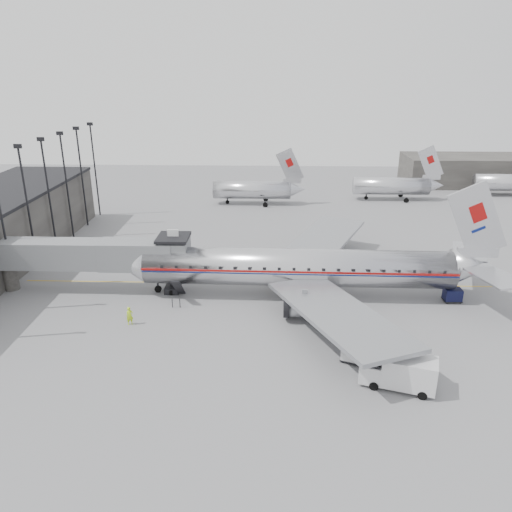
{
  "coord_description": "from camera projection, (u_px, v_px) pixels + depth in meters",
  "views": [
    {
      "loc": [
        1.6,
        -46.79,
        23.42
      ],
      "look_at": [
        -0.11,
        6.56,
        3.2
      ],
      "focal_mm": 35.0,
      "sensor_mm": 36.0,
      "label": 1
    }
  ],
  "objects": [
    {
      "name": "jet_bridge",
      "position": [
        104.0,
        255.0,
        54.52
      ],
      "size": [
        21.0,
        6.2,
        7.1
      ],
      "color": "slate",
      "rests_on": "ground"
    },
    {
      "name": "service_van",
      "position": [
        399.0,
        371.0,
        38.54
      ],
      "size": [
        6.1,
        3.78,
        2.69
      ],
      "rotation": [
        0.0,
        0.0,
        -0.3
      ],
      "color": "silver",
      "rests_on": "ground"
    },
    {
      "name": "ground",
      "position": [
        255.0,
        307.0,
        52.08
      ],
      "size": [
        160.0,
        160.0,
        0.0
      ],
      "primitive_type": "plane",
      "color": "slate",
      "rests_on": "ground"
    },
    {
      "name": "apron_line",
      "position": [
        283.0,
        284.0,
        57.59
      ],
      "size": [
        60.0,
        0.15,
        0.01
      ],
      "primitive_type": "cube",
      "rotation": [
        0.0,
        0.0,
        1.57
      ],
      "color": "gold",
      "rests_on": "ground"
    },
    {
      "name": "ramp_worker",
      "position": [
        130.0,
        316.0,
        48.21
      ],
      "size": [
        0.79,
        0.7,
        1.83
      ],
      "primitive_type": "imported",
      "rotation": [
        0.0,
        0.0,
        0.48
      ],
      "color": "#B8E61B",
      "rests_on": "ground"
    },
    {
      "name": "floodlight_masts",
      "position": [
        38.0,
        196.0,
        62.09
      ],
      "size": [
        0.9,
        42.25,
        15.25
      ],
      "color": "black",
      "rests_on": "ground"
    },
    {
      "name": "airliner",
      "position": [
        305.0,
        268.0,
        53.54
      ],
      "size": [
        41.28,
        38.25,
        13.06
      ],
      "rotation": [
        0.0,
        0.0,
        -0.02
      ],
      "color": "silver",
      "rests_on": "ground"
    },
    {
      "name": "baggage_cart_navy",
      "position": [
        452.0,
        295.0,
        53.04
      ],
      "size": [
        1.9,
        1.47,
        1.45
      ],
      "rotation": [
        0.0,
        0.0,
        0.03
      ],
      "color": "black",
      "rests_on": "ground"
    },
    {
      "name": "distant_aircraft_mid",
      "position": [
        392.0,
        185.0,
        93.38
      ],
      "size": [
        16.39,
        3.2,
        10.26
      ],
      "color": "silver",
      "rests_on": "ground"
    },
    {
      "name": "hangar",
      "position": [
        476.0,
        170.0,
        105.75
      ],
      "size": [
        30.0,
        12.0,
        6.0
      ],
      "primitive_type": "cube",
      "color": "#34312F",
      "rests_on": "ground"
    },
    {
      "name": "baggage_cart_white",
      "position": [
        354.0,
        353.0,
        42.17
      ],
      "size": [
        2.42,
        2.17,
        1.56
      ],
      "rotation": [
        0.0,
        0.0,
        -0.39
      ],
      "color": "silver",
      "rests_on": "ground"
    },
    {
      "name": "distant_aircraft_near",
      "position": [
        253.0,
        189.0,
        90.42
      ],
      "size": [
        16.39,
        3.2,
        10.26
      ],
      "color": "silver",
      "rests_on": "ground"
    }
  ]
}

